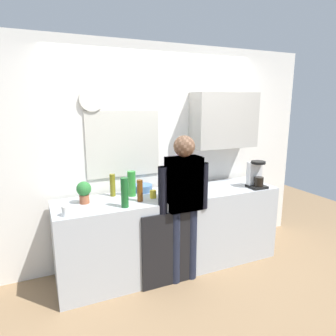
# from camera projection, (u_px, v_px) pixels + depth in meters

# --- Properties ---
(ground_plane) EXTENTS (8.00, 8.00, 0.00)m
(ground_plane) POSITION_uv_depth(u_px,v_px,m) (183.00, 279.00, 3.33)
(ground_plane) COLOR #8C6D4C
(kitchen_counter) EXTENTS (2.59, 0.64, 0.90)m
(kitchen_counter) POSITION_uv_depth(u_px,v_px,m) (172.00, 231.00, 3.50)
(kitchen_counter) COLOR #B2B7BC
(kitchen_counter) RESTS_ON ground_plane
(dishwasher_panel) EXTENTS (0.56, 0.02, 0.81)m
(dishwasher_panel) POSITION_uv_depth(u_px,v_px,m) (167.00, 250.00, 3.13)
(dishwasher_panel) COLOR black
(dishwasher_panel) RESTS_ON ground_plane
(back_wall_assembly) EXTENTS (4.19, 0.42, 2.60)m
(back_wall_assembly) POSITION_uv_depth(u_px,v_px,m) (166.00, 149.00, 3.70)
(back_wall_assembly) COLOR white
(back_wall_assembly) RESTS_ON ground_plane
(coffee_maker) EXTENTS (0.20, 0.20, 0.33)m
(coffee_maker) POSITION_uv_depth(u_px,v_px,m) (256.00, 176.00, 3.64)
(coffee_maker) COLOR black
(coffee_maker) RESTS_ON kitchen_counter
(bottle_clear_soda) EXTENTS (0.09, 0.09, 0.28)m
(bottle_clear_soda) POSITION_uv_depth(u_px,v_px,m) (132.00, 184.00, 3.31)
(bottle_clear_soda) COLOR #2D8C33
(bottle_clear_soda) RESTS_ON kitchen_counter
(bottle_olive_oil) EXTENTS (0.06, 0.06, 0.25)m
(bottle_olive_oil) POSITION_uv_depth(u_px,v_px,m) (113.00, 185.00, 3.30)
(bottle_olive_oil) COLOR olive
(bottle_olive_oil) RESTS_ON kitchen_counter
(bottle_amber_beer) EXTENTS (0.06, 0.06, 0.23)m
(bottle_amber_beer) POSITION_uv_depth(u_px,v_px,m) (140.00, 191.00, 3.13)
(bottle_amber_beer) COLOR brown
(bottle_amber_beer) RESTS_ON kitchen_counter
(bottle_green_wine) EXTENTS (0.07, 0.07, 0.30)m
(bottle_green_wine) POSITION_uv_depth(u_px,v_px,m) (125.00, 193.00, 2.94)
(bottle_green_wine) COLOR #195923
(bottle_green_wine) RESTS_ON kitchen_counter
(bottle_red_vinegar) EXTENTS (0.06, 0.06, 0.22)m
(bottle_red_vinegar) POSITION_uv_depth(u_px,v_px,m) (184.00, 179.00, 3.61)
(bottle_red_vinegar) COLOR maroon
(bottle_red_vinegar) RESTS_ON kitchen_counter
(bottle_dark_sauce) EXTENTS (0.06, 0.06, 0.18)m
(bottle_dark_sauce) POSITION_uv_depth(u_px,v_px,m) (174.00, 181.00, 3.60)
(bottle_dark_sauce) COLOR black
(bottle_dark_sauce) RESTS_ON kitchen_counter
(cup_white_mug) EXTENTS (0.08, 0.08, 0.09)m
(cup_white_mug) POSITION_uv_depth(u_px,v_px,m) (66.00, 211.00, 2.73)
(cup_white_mug) COLOR white
(cup_white_mug) RESTS_ON kitchen_counter
(cup_yellow_cup) EXTENTS (0.07, 0.07, 0.08)m
(cup_yellow_cup) POSITION_uv_depth(u_px,v_px,m) (153.00, 194.00, 3.25)
(cup_yellow_cup) COLOR yellow
(cup_yellow_cup) RESTS_ON kitchen_counter
(mixing_bowl) EXTENTS (0.22, 0.22, 0.08)m
(mixing_bowl) POSITION_uv_depth(u_px,v_px,m) (143.00, 188.00, 3.49)
(mixing_bowl) COLOR #4C72A5
(mixing_bowl) RESTS_ON kitchen_counter
(potted_plant) EXTENTS (0.15, 0.15, 0.23)m
(potted_plant) POSITION_uv_depth(u_px,v_px,m) (84.00, 191.00, 3.06)
(potted_plant) COLOR #9E5638
(potted_plant) RESTS_ON kitchen_counter
(dish_soap) EXTENTS (0.06, 0.06, 0.18)m
(dish_soap) POSITION_uv_depth(u_px,v_px,m) (201.00, 186.00, 3.44)
(dish_soap) COLOR blue
(dish_soap) RESTS_ON kitchen_counter
(person_at_sink) EXTENTS (0.57, 0.22, 1.60)m
(person_at_sink) POSITION_uv_depth(u_px,v_px,m) (184.00, 198.00, 3.13)
(person_at_sink) COLOR #3F4766
(person_at_sink) RESTS_ON ground_plane
(person_guest) EXTENTS (0.57, 0.22, 1.60)m
(person_guest) POSITION_uv_depth(u_px,v_px,m) (184.00, 198.00, 3.13)
(person_guest) COLOR #3F4766
(person_guest) RESTS_ON ground_plane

